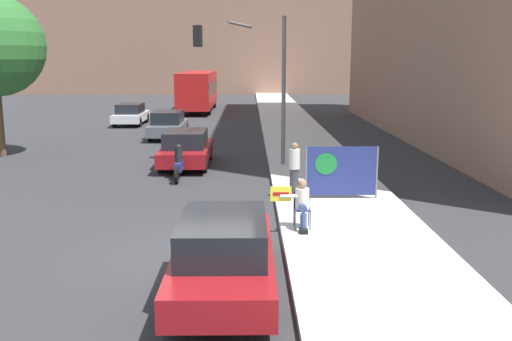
{
  "coord_description": "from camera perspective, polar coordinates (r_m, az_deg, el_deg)",
  "views": [
    {
      "loc": [
        1.15,
        -11.94,
        4.31
      ],
      "look_at": [
        1.34,
        3.41,
        1.27
      ],
      "focal_mm": 40.0,
      "sensor_mm": 36.0,
      "label": 1
    }
  ],
  "objects": [
    {
      "name": "protest_banner",
      "position": [
        17.14,
        8.48,
        -0.05
      ],
      "size": [
        2.18,
        0.06,
        1.58
      ],
      "color": "slate",
      "rests_on": "sidewalk_curb"
    },
    {
      "name": "jogger_on_sidewalk",
      "position": [
        17.63,
        3.85,
        0.26
      ],
      "size": [
        0.34,
        0.34,
        1.6
      ],
      "rotation": [
        0.0,
        0.0,
        3.83
      ],
      "color": "#424247",
      "rests_on": "sidewalk_curb"
    },
    {
      "name": "traffic_light_pole",
      "position": [
        22.68,
        -0.54,
        10.58
      ],
      "size": [
        3.64,
        3.41,
        5.72
      ],
      "color": "slate",
      "rests_on": "sidewalk_curb"
    },
    {
      "name": "car_on_road_nearest",
      "position": [
        23.21,
        -7.0,
        2.22
      ],
      "size": [
        1.87,
        4.55,
        1.46
      ],
      "color": "maroon",
      "rests_on": "ground_plane"
    },
    {
      "name": "car_on_road_distant",
      "position": [
        38.42,
        -12.41,
        5.53
      ],
      "size": [
        1.76,
        4.33,
        1.4
      ],
      "color": "silver",
      "rests_on": "ground_plane"
    },
    {
      "name": "motorcycle_on_road",
      "position": [
        20.72,
        -7.71,
        0.62
      ],
      "size": [
        0.28,
        2.17,
        1.29
      ],
      "color": "navy",
      "rests_on": "ground_plane"
    },
    {
      "name": "seated_protester",
      "position": [
        14.03,
        4.56,
        -3.21
      ],
      "size": [
        0.99,
        0.77,
        1.22
      ],
      "rotation": [
        0.0,
        0.0,
        0.22
      ],
      "color": "#474C56",
      "rests_on": "sidewalk_curb"
    },
    {
      "name": "parked_car_curbside",
      "position": [
        10.74,
        -3.27,
        -8.29
      ],
      "size": [
        1.82,
        4.73,
        1.47
      ],
      "color": "maroon",
      "rests_on": "ground_plane"
    },
    {
      "name": "car_on_road_midblock",
      "position": [
        31.71,
        -8.76,
        4.57
      ],
      "size": [
        1.77,
        4.64,
        1.48
      ],
      "color": "#565B60",
      "rests_on": "ground_plane"
    },
    {
      "name": "sidewalk_curb",
      "position": [
        27.4,
        4.83,
        2.27
      ],
      "size": [
        3.7,
        90.0,
        0.17
      ],
      "primitive_type": "cube",
      "color": "beige",
      "rests_on": "ground_plane"
    },
    {
      "name": "city_bus_on_road",
      "position": [
        47.54,
        -5.83,
        8.14
      ],
      "size": [
        2.54,
        10.76,
        3.19
      ],
      "color": "red",
      "rests_on": "ground_plane"
    },
    {
      "name": "ground_plane",
      "position": [
        12.75,
        -5.9,
        -8.63
      ],
      "size": [
        160.0,
        160.0,
        0.0
      ],
      "primitive_type": "plane",
      "color": "#303033"
    }
  ]
}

